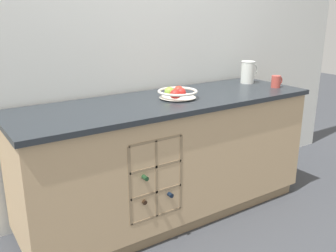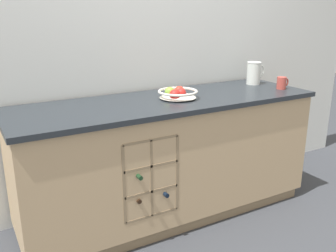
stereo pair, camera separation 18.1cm
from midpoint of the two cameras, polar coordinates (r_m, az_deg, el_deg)
name	(u,v)px [view 1 (the left image)]	position (r m, az deg, el deg)	size (l,w,h in m)	color
ground_plane	(168,212)	(3.01, -1.77, -13.04)	(14.00, 14.00, 0.00)	#383A3F
back_wall	(139,43)	(2.95, -6.19, 12.49)	(4.60, 0.06, 2.55)	silver
kitchen_island	(168,158)	(2.80, -1.88, -4.90)	(2.24, 0.72, 0.91)	#8B7354
fruit_bowl	(177,93)	(2.68, -0.53, 5.04)	(0.29, 0.29, 0.08)	silver
white_pitcher	(248,72)	(3.30, 10.55, 8.14)	(0.18, 0.12, 0.19)	silver
ceramic_mug	(276,82)	(3.17, 14.61, 6.57)	(0.11, 0.07, 0.10)	#B7473D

